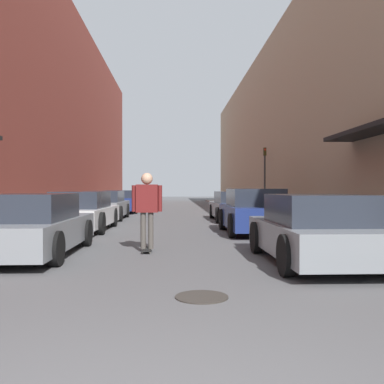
# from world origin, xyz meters

# --- Properties ---
(ground) EXTENTS (104.18, 104.18, 0.00)m
(ground) POSITION_xyz_m (0.00, 18.94, 0.00)
(ground) COLOR #515154
(curb_strip_left) EXTENTS (1.80, 47.35, 0.12)m
(curb_strip_left) POSITION_xyz_m (-4.78, 23.68, 0.06)
(curb_strip_left) COLOR gray
(curb_strip_left) RESTS_ON ground
(curb_strip_right) EXTENTS (1.80, 47.35, 0.12)m
(curb_strip_right) POSITION_xyz_m (4.78, 23.68, 0.06)
(curb_strip_right) COLOR gray
(curb_strip_right) RESTS_ON ground
(building_row_left) EXTENTS (4.90, 47.35, 12.38)m
(building_row_left) POSITION_xyz_m (-7.68, 23.67, 6.19)
(building_row_left) COLOR brown
(building_row_left) RESTS_ON ground
(building_row_right) EXTENTS (4.90, 47.35, 10.07)m
(building_row_right) POSITION_xyz_m (7.68, 23.67, 5.04)
(building_row_right) COLOR tan
(building_row_right) RESTS_ON ground
(parked_car_left_0) EXTENTS (1.86, 4.44, 1.32)m
(parked_car_left_0) POSITION_xyz_m (-2.75, 7.14, 0.63)
(parked_car_left_0) COLOR gray
(parked_car_left_0) RESTS_ON ground
(parked_car_left_1) EXTENTS (1.89, 4.59, 1.32)m
(parked_car_left_1) POSITION_xyz_m (-2.85, 12.51, 0.64)
(parked_car_left_1) COLOR silver
(parked_car_left_1) RESTS_ON ground
(parked_car_left_2) EXTENTS (1.87, 4.34, 1.32)m
(parked_car_left_2) POSITION_xyz_m (-2.91, 17.70, 0.64)
(parked_car_left_2) COLOR gray
(parked_car_left_2) RESTS_ON ground
(parked_car_left_3) EXTENTS (1.97, 4.84, 1.31)m
(parked_car_left_3) POSITION_xyz_m (-2.80, 23.49, 0.65)
(parked_car_left_3) COLOR navy
(parked_car_left_3) RESTS_ON ground
(parked_car_left_4) EXTENTS (1.98, 4.18, 1.19)m
(parked_car_left_4) POSITION_xyz_m (-2.85, 29.00, 0.59)
(parked_car_left_4) COLOR maroon
(parked_car_left_4) RESTS_ON ground
(parked_car_right_0) EXTENTS (1.90, 4.10, 1.32)m
(parked_car_right_0) POSITION_xyz_m (2.93, 5.96, 0.63)
(parked_car_right_0) COLOR gray
(parked_car_right_0) RESTS_ON ground
(parked_car_right_1) EXTENTS (1.90, 4.03, 1.42)m
(parked_car_right_1) POSITION_xyz_m (2.79, 11.41, 0.68)
(parked_car_right_1) COLOR navy
(parked_car_right_1) RESTS_ON ground
(parked_car_right_2) EXTENTS (1.87, 4.73, 1.29)m
(parked_car_right_2) POSITION_xyz_m (2.91, 16.76, 0.62)
(parked_car_right_2) COLOR gray
(parked_car_right_2) RESTS_ON ground
(skateboarder) EXTENTS (0.68, 0.78, 1.78)m
(skateboarder) POSITION_xyz_m (-0.36, 7.55, 1.10)
(skateboarder) COLOR black
(skateboarder) RESTS_ON ground
(manhole_cover) EXTENTS (0.70, 0.70, 0.02)m
(manhole_cover) POSITION_xyz_m (0.61, 3.49, 0.01)
(manhole_cover) COLOR #332D28
(manhole_cover) RESTS_ON ground
(traffic_light) EXTENTS (0.16, 0.22, 3.60)m
(traffic_light) POSITION_xyz_m (5.37, 21.77, 2.34)
(traffic_light) COLOR #2D2D2D
(traffic_light) RESTS_ON curb_strip_right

